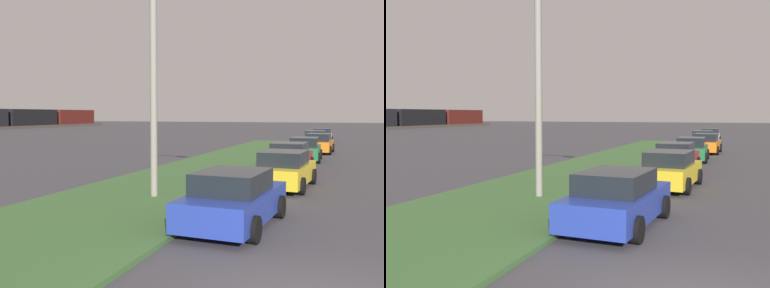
# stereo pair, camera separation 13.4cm
# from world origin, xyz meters

# --- Properties ---
(grass_median) EXTENTS (60.00, 6.00, 0.12)m
(grass_median) POSITION_xyz_m (10.00, 6.40, 0.06)
(grass_median) COLOR #3D6633
(grass_median) RESTS_ON ground
(parked_car_blue) EXTENTS (4.40, 2.21, 1.47)m
(parked_car_blue) POSITION_xyz_m (4.35, 2.40, 0.72)
(parked_car_blue) COLOR #23389E
(parked_car_blue) RESTS_ON ground
(parked_car_yellow) EXTENTS (4.40, 2.21, 1.47)m
(parked_car_yellow) POSITION_xyz_m (10.90, 2.07, 0.72)
(parked_car_yellow) COLOR gold
(parked_car_yellow) RESTS_ON ground
(parked_car_red) EXTENTS (4.34, 2.09, 1.47)m
(parked_car_red) POSITION_xyz_m (16.17, 2.58, 0.72)
(parked_car_red) COLOR red
(parked_car_red) RESTS_ON ground
(parked_car_green) EXTENTS (4.36, 2.13, 1.47)m
(parked_car_green) POSITION_xyz_m (21.65, 2.42, 0.72)
(parked_car_green) COLOR #1E6B38
(parked_car_green) RESTS_ON ground
(parked_car_orange) EXTENTS (4.34, 2.10, 1.47)m
(parked_car_orange) POSITION_xyz_m (27.63, 2.01, 0.72)
(parked_car_orange) COLOR orange
(parked_car_orange) RESTS_ON ground
(parked_car_white) EXTENTS (4.34, 2.09, 1.47)m
(parked_car_white) POSITION_xyz_m (33.58, 2.76, 0.72)
(parked_car_white) COLOR silver
(parked_car_white) RESTS_ON ground
(parked_car_silver) EXTENTS (4.36, 2.13, 1.47)m
(parked_car_silver) POSITION_xyz_m (39.71, 2.58, 0.72)
(parked_car_silver) COLOR #B2B5BA
(parked_car_silver) RESTS_ON ground
(streetlight) EXTENTS (0.92, 2.84, 7.50)m
(streetlight) POSITION_xyz_m (6.88, 5.54, 4.39)
(streetlight) COLOR gray
(streetlight) RESTS_ON ground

